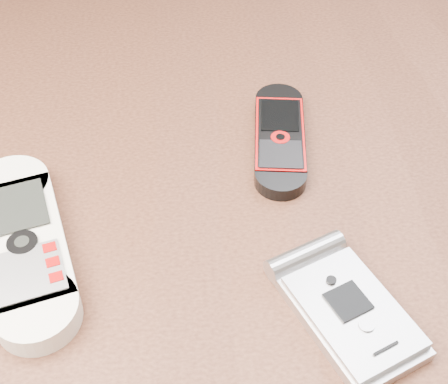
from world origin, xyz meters
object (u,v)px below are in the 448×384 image
Objects in this scene: motorola_razr at (349,311)px; nokia_white at (24,244)px; nokia_black_red at (280,137)px; table at (219,278)px.

nokia_white is at bearing 137.77° from motorola_razr.
nokia_black_red is (0.21, 0.10, -0.00)m from nokia_white.
nokia_white is at bearing -164.88° from table.
table is 0.14m from nokia_black_red.
nokia_black_red reaches higher than table.
nokia_black_red is at bearing 11.54° from nokia_white.
nokia_white is at bearing -145.51° from nokia_black_red.
nokia_black_red is at bearing 47.21° from table.
motorola_razr reaches higher than nokia_black_red.
nokia_white is 1.54× the size of motorola_razr.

